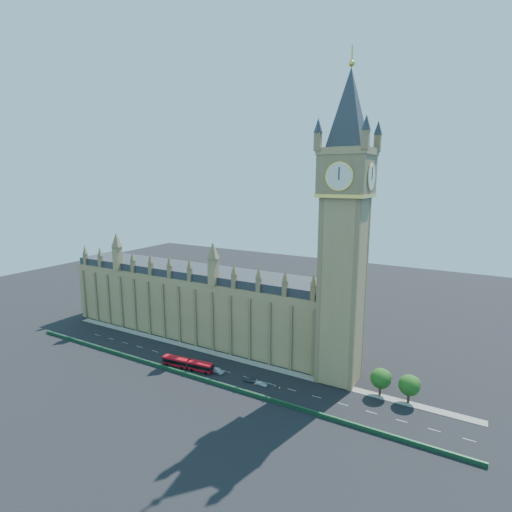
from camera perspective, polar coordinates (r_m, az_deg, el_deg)
The scene contains 15 objects.
ground at distance 141.22m, azimuth -5.63°, elevation -15.72°, with size 400.00×400.00×0.00m, color black.
palace_westminster at distance 166.41m, azimuth -8.40°, elevation -6.45°, with size 120.00×20.00×28.00m.
elizabeth_tower at distance 122.16m, azimuth 12.66°, elevation 6.60°, with size 20.59×20.59×105.00m.
bridge_parapet at distance 134.55m, azimuth -7.95°, elevation -16.92°, with size 160.00×0.60×1.20m, color #1E4C2D.
kerb_north at distance 148.23m, azimuth -3.45°, elevation -14.31°, with size 160.00×3.00×0.16m, color gray.
tree_east_near at distance 128.26m, azimuth 17.50°, elevation -16.29°, with size 6.00×6.00×8.50m.
tree_east_far at distance 127.15m, azimuth 21.17°, elevation -16.79°, with size 6.00×6.00×8.50m.
red_bus at distance 141.85m, azimuth -9.75°, elevation -14.95°, with size 19.01×4.72×3.20m.
car_grey at distance 132.39m, azimuth -0.95°, elevation -17.27°, with size 1.59×3.94×1.34m, color #464B4F.
car_silver at distance 138.19m, azimuth -5.50°, elevation -16.00°, with size 1.61×4.62×1.52m, color #9FA0A6.
car_white at distance 130.42m, azimuth 0.76°, elevation -17.77°, with size 1.66×4.09×1.19m, color silver.
cone_a at distance 130.58m, azimuth -0.20°, elevation -17.84°, with size 0.62×0.62×0.79m.
cone_b at distance 133.57m, azimuth -0.74°, elevation -17.16°, with size 0.50×0.50×0.69m.
cone_c at distance 129.96m, azimuth 2.71°, elevation -18.02°, with size 0.55×0.55×0.69m.
cone_d at distance 128.93m, azimuth 3.38°, elevation -18.27°, with size 0.62×0.62×0.75m.
Camera 1 is at (73.80, -102.48, 63.21)m, focal length 28.00 mm.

